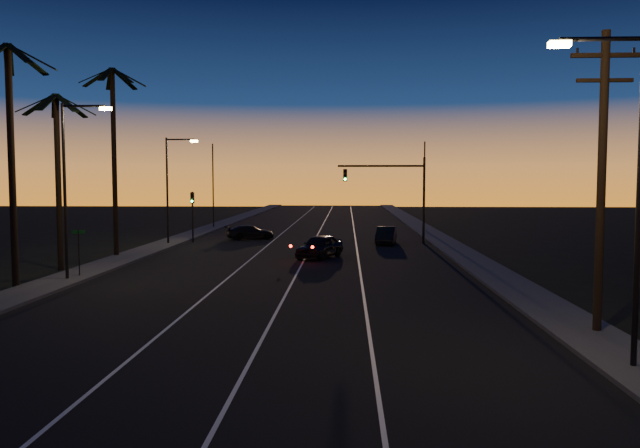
{
  "coord_description": "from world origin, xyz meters",
  "views": [
    {
      "loc": [
        3.23,
        -10.89,
        5.17
      ],
      "look_at": [
        1.77,
        23.26,
        2.75
      ],
      "focal_mm": 35.0,
      "sensor_mm": 36.0,
      "label": 1
    }
  ],
  "objects_px": {
    "utility_pole": "(602,175)",
    "cross_car": "(250,232)",
    "signal_mast": "(395,185)",
    "right_car": "(386,235)",
    "lead_car": "(320,246)"
  },
  "relations": [
    {
      "from": "cross_car",
      "to": "signal_mast",
      "type": "bearing_deg",
      "value": -12.46
    },
    {
      "from": "utility_pole",
      "to": "lead_car",
      "type": "relative_size",
      "value": 1.9
    },
    {
      "from": "right_car",
      "to": "signal_mast",
      "type": "bearing_deg",
      "value": 42.03
    },
    {
      "from": "utility_pole",
      "to": "cross_car",
      "type": "height_order",
      "value": "utility_pole"
    },
    {
      "from": "signal_mast",
      "to": "right_car",
      "type": "relative_size",
      "value": 1.63
    },
    {
      "from": "signal_mast",
      "to": "cross_car",
      "type": "bearing_deg",
      "value": 167.54
    },
    {
      "from": "cross_car",
      "to": "lead_car",
      "type": "bearing_deg",
      "value": -62.3
    },
    {
      "from": "lead_car",
      "to": "cross_car",
      "type": "relative_size",
      "value": 1.16
    },
    {
      "from": "lead_car",
      "to": "cross_car",
      "type": "distance_m",
      "value": 14.21
    },
    {
      "from": "signal_mast",
      "to": "right_car",
      "type": "bearing_deg",
      "value": -137.97
    },
    {
      "from": "lead_car",
      "to": "cross_car",
      "type": "height_order",
      "value": "lead_car"
    },
    {
      "from": "utility_pole",
      "to": "right_car",
      "type": "distance_m",
      "value": 30.16
    },
    {
      "from": "signal_mast",
      "to": "right_car",
      "type": "xyz_separation_m",
      "value": [
        -0.72,
        -0.65,
        -4.08
      ]
    },
    {
      "from": "right_car",
      "to": "lead_car",
      "type": "bearing_deg",
      "value": -118.26
    },
    {
      "from": "utility_pole",
      "to": "right_car",
      "type": "height_order",
      "value": "utility_pole"
    }
  ]
}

